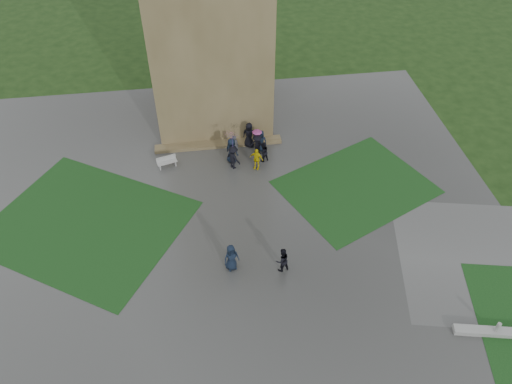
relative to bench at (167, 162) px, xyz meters
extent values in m
plane|color=black|center=(3.63, -8.78, -0.42)|extent=(120.00, 120.00, 0.00)
cube|color=#353533|center=(3.63, -6.78, -0.41)|extent=(34.00, 34.00, 0.02)
cube|color=#133613|center=(-4.87, -4.78, -0.39)|extent=(14.10, 13.46, 0.01)
cube|color=#133613|center=(12.13, -3.78, -0.39)|extent=(11.12, 10.15, 0.01)
cube|color=brown|center=(3.63, 1.82, -0.29)|extent=(9.00, 0.80, 0.22)
cylinder|color=gray|center=(15.90, -15.08, 0.03)|extent=(0.20, 0.20, 0.90)
cube|color=#A4A39F|center=(0.02, -0.06, -0.01)|extent=(1.40, 0.76, 0.05)
cube|color=#A4A39F|center=(-0.50, -0.21, -0.21)|extent=(0.17, 0.36, 0.38)
cube|color=#A4A39F|center=(0.53, 0.09, -0.21)|extent=(0.17, 0.36, 0.38)
cube|color=#A4A39F|center=(-0.04, 0.13, 0.20)|extent=(1.30, 0.41, 0.36)
imported|color=black|center=(6.21, 0.36, 0.46)|extent=(1.23, 1.11, 1.71)
imported|color=black|center=(6.55, 0.87, 0.42)|extent=(0.93, 0.76, 1.64)
imported|color=black|center=(5.80, 1.46, 0.56)|extent=(1.12, 0.96, 1.92)
imported|color=#414246|center=(4.69, 0.69, 0.39)|extent=(0.68, 0.60, 1.57)
imported|color=black|center=(4.41, -0.08, 0.55)|extent=(1.11, 1.08, 1.89)
imported|color=black|center=(4.45, -0.74, 0.47)|extent=(1.16, 1.24, 1.75)
imported|color=gold|center=(5.97, -1.02, 0.41)|extent=(1.09, 0.94, 1.62)
imported|color=black|center=(6.55, -0.29, 0.36)|extent=(0.85, 0.68, 1.52)
imported|color=#E45EBB|center=(4.41, -0.08, 1.62)|extent=(1.01, 1.01, 0.92)
imported|color=#52338C|center=(4.45, -0.74, 1.79)|extent=(1.10, 1.10, 1.01)
imported|color=black|center=(4.69, 0.69, 1.66)|extent=(0.96, 0.96, 0.88)
imported|color=#E45EBB|center=(6.21, 0.36, 1.47)|extent=(0.64, 0.64, 0.56)
imported|color=black|center=(3.46, -9.26, 0.49)|extent=(1.01, 0.84, 1.78)
imported|color=black|center=(6.18, -9.74, 0.41)|extent=(0.89, 0.69, 1.61)
camera|label=1|loc=(2.46, -26.52, 21.55)|focal=35.00mm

